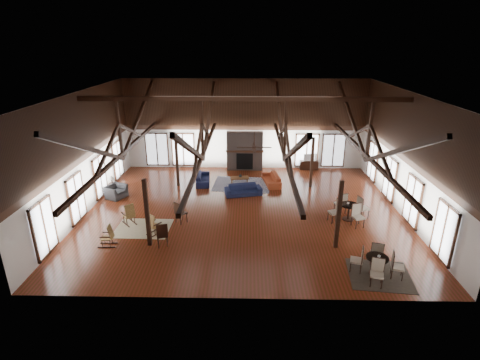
{
  "coord_description": "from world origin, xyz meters",
  "views": [
    {
      "loc": [
        0.21,
        -17.59,
        8.37
      ],
      "look_at": [
        -0.19,
        1.0,
        1.34
      ],
      "focal_mm": 28.0,
      "sensor_mm": 36.0,
      "label": 1
    }
  ],
  "objects_px": {
    "sofa_navy_front": "(243,190)",
    "armchair": "(116,192)",
    "tv_console": "(309,165)",
    "cafe_table_far": "(349,209)",
    "sofa_navy_left": "(203,178)",
    "sofa_orange": "(272,179)",
    "coffee_table": "(240,178)",
    "cafe_table_near": "(377,262)"
  },
  "relations": [
    {
      "from": "sofa_orange",
      "to": "cafe_table_far",
      "type": "height_order",
      "value": "cafe_table_far"
    },
    {
      "from": "armchair",
      "to": "sofa_navy_left",
      "type": "bearing_deg",
      "value": -36.82
    },
    {
      "from": "sofa_navy_left",
      "to": "tv_console",
      "type": "distance_m",
      "value": 7.46
    },
    {
      "from": "tv_console",
      "to": "sofa_navy_left",
      "type": "bearing_deg",
      "value": -158.23
    },
    {
      "from": "sofa_navy_front",
      "to": "cafe_table_far",
      "type": "bearing_deg",
      "value": -43.16
    },
    {
      "from": "sofa_navy_front",
      "to": "cafe_table_near",
      "type": "distance_m",
      "value": 9.17
    },
    {
      "from": "armchair",
      "to": "cafe_table_far",
      "type": "relative_size",
      "value": 0.5
    },
    {
      "from": "sofa_navy_front",
      "to": "cafe_table_near",
      "type": "bearing_deg",
      "value": -69.21
    },
    {
      "from": "cafe_table_far",
      "to": "coffee_table",
      "type": "bearing_deg",
      "value": 139.25
    },
    {
      "from": "coffee_table",
      "to": "sofa_navy_front",
      "type": "bearing_deg",
      "value": -89.36
    },
    {
      "from": "sofa_orange",
      "to": "coffee_table",
      "type": "distance_m",
      "value": 1.97
    },
    {
      "from": "sofa_orange",
      "to": "armchair",
      "type": "height_order",
      "value": "armchair"
    },
    {
      "from": "sofa_navy_left",
      "to": "armchair",
      "type": "relative_size",
      "value": 1.88
    },
    {
      "from": "sofa_orange",
      "to": "cafe_table_far",
      "type": "bearing_deg",
      "value": 27.63
    },
    {
      "from": "sofa_navy_front",
      "to": "armchair",
      "type": "bearing_deg",
      "value": 171.09
    },
    {
      "from": "sofa_navy_left",
      "to": "armchair",
      "type": "height_order",
      "value": "armchair"
    },
    {
      "from": "cafe_table_far",
      "to": "sofa_orange",
      "type": "bearing_deg",
      "value": 126.27
    },
    {
      "from": "sofa_navy_left",
      "to": "tv_console",
      "type": "relative_size",
      "value": 1.66
    },
    {
      "from": "cafe_table_near",
      "to": "cafe_table_far",
      "type": "xyz_separation_m",
      "value": [
        0.1,
        4.59,
        0.05
      ]
    },
    {
      "from": "sofa_navy_front",
      "to": "sofa_orange",
      "type": "xyz_separation_m",
      "value": [
        1.71,
        1.77,
        0.0
      ]
    },
    {
      "from": "sofa_navy_front",
      "to": "tv_console",
      "type": "distance_m",
      "value": 6.37
    },
    {
      "from": "sofa_navy_front",
      "to": "sofa_orange",
      "type": "distance_m",
      "value": 2.46
    },
    {
      "from": "sofa_navy_front",
      "to": "tv_console",
      "type": "bearing_deg",
      "value": 33.05
    },
    {
      "from": "sofa_navy_left",
      "to": "cafe_table_near",
      "type": "bearing_deg",
      "value": -145.98
    },
    {
      "from": "cafe_table_far",
      "to": "sofa_navy_front",
      "type": "bearing_deg",
      "value": 150.02
    },
    {
      "from": "sofa_navy_left",
      "to": "coffee_table",
      "type": "distance_m",
      "value": 2.27
    },
    {
      "from": "armchair",
      "to": "tv_console",
      "type": "distance_m",
      "value": 12.66
    },
    {
      "from": "coffee_table",
      "to": "armchair",
      "type": "distance_m",
      "value": 7.26
    },
    {
      "from": "coffee_table",
      "to": "tv_console",
      "type": "relative_size",
      "value": 0.97
    },
    {
      "from": "sofa_navy_front",
      "to": "coffee_table",
      "type": "distance_m",
      "value": 1.73
    },
    {
      "from": "sofa_orange",
      "to": "tv_console",
      "type": "bearing_deg",
      "value": 127.73
    },
    {
      "from": "sofa_navy_left",
      "to": "coffee_table",
      "type": "height_order",
      "value": "sofa_navy_left"
    },
    {
      "from": "tv_console",
      "to": "cafe_table_far",
      "type": "bearing_deg",
      "value": -83.91
    },
    {
      "from": "sofa_navy_front",
      "to": "coffee_table",
      "type": "xyz_separation_m",
      "value": [
        -0.26,
        1.71,
        0.07
      ]
    },
    {
      "from": "sofa_navy_front",
      "to": "sofa_navy_left",
      "type": "bearing_deg",
      "value": 130.81
    },
    {
      "from": "armchair",
      "to": "cafe_table_far",
      "type": "bearing_deg",
      "value": -75.17
    },
    {
      "from": "cafe_table_near",
      "to": "sofa_navy_left",
      "type": "bearing_deg",
      "value": 129.01
    },
    {
      "from": "coffee_table",
      "to": "armchair",
      "type": "relative_size",
      "value": 1.1
    },
    {
      "from": "armchair",
      "to": "tv_console",
      "type": "height_order",
      "value": "armchair"
    },
    {
      "from": "cafe_table_far",
      "to": "sofa_navy_left",
      "type": "bearing_deg",
      "value": 147.97
    },
    {
      "from": "cafe_table_near",
      "to": "tv_console",
      "type": "distance_m",
      "value": 12.22
    },
    {
      "from": "tv_console",
      "to": "coffee_table",
      "type": "bearing_deg",
      "value": -148.19
    }
  ]
}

